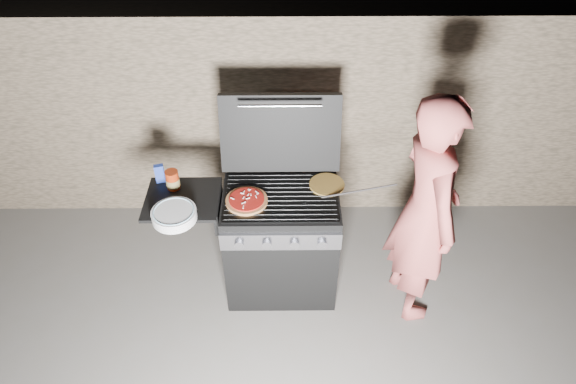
{
  "coord_description": "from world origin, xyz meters",
  "views": [
    {
      "loc": [
        0.03,
        -2.6,
        3.22
      ],
      "look_at": [
        0.05,
        0.0,
        0.95
      ],
      "focal_mm": 32.0,
      "sensor_mm": 36.0,
      "label": 1
    }
  ],
  "objects_px": {
    "pizza_topped": "(247,200)",
    "sauce_jar": "(173,180)",
    "gas_grill": "(247,243)",
    "person": "(425,212)"
  },
  "relations": [
    {
      "from": "gas_grill",
      "to": "pizza_topped",
      "type": "bearing_deg",
      "value": -66.75
    },
    {
      "from": "person",
      "to": "gas_grill",
      "type": "bearing_deg",
      "value": 72.8
    },
    {
      "from": "pizza_topped",
      "to": "sauce_jar",
      "type": "xyz_separation_m",
      "value": [
        -0.51,
        0.16,
        0.05
      ]
    },
    {
      "from": "gas_grill",
      "to": "pizza_topped",
      "type": "distance_m",
      "value": 0.47
    },
    {
      "from": "pizza_topped",
      "to": "sauce_jar",
      "type": "relative_size",
      "value": 1.98
    },
    {
      "from": "gas_grill",
      "to": "person",
      "type": "relative_size",
      "value": 0.75
    },
    {
      "from": "gas_grill",
      "to": "sauce_jar",
      "type": "bearing_deg",
      "value": 167.6
    },
    {
      "from": "gas_grill",
      "to": "person",
      "type": "bearing_deg",
      "value": -6.78
    },
    {
      "from": "gas_grill",
      "to": "sauce_jar",
      "type": "xyz_separation_m",
      "value": [
        -0.49,
        0.11,
        0.52
      ]
    },
    {
      "from": "pizza_topped",
      "to": "sauce_jar",
      "type": "bearing_deg",
      "value": 162.59
    }
  ]
}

